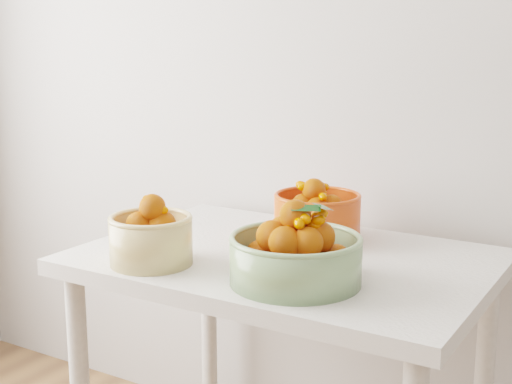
% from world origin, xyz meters
% --- Properties ---
extents(table, '(1.00, 0.70, 0.75)m').
position_xyz_m(table, '(-0.38, 1.60, 0.65)').
color(table, silver).
rests_on(table, ground).
extents(bowl_cream, '(0.26, 0.26, 0.17)m').
position_xyz_m(bowl_cream, '(-0.62, 1.37, 0.82)').
color(bowl_cream, '#DDBF81').
rests_on(bowl_cream, table).
extents(bowl_green, '(0.35, 0.35, 0.19)m').
position_xyz_m(bowl_green, '(-0.26, 1.42, 0.81)').
color(bowl_green, '#82A16F').
rests_on(bowl_green, table).
extents(bowl_orange, '(0.30, 0.30, 0.17)m').
position_xyz_m(bowl_orange, '(-0.38, 1.77, 0.82)').
color(bowl_orange, red).
rests_on(bowl_orange, table).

